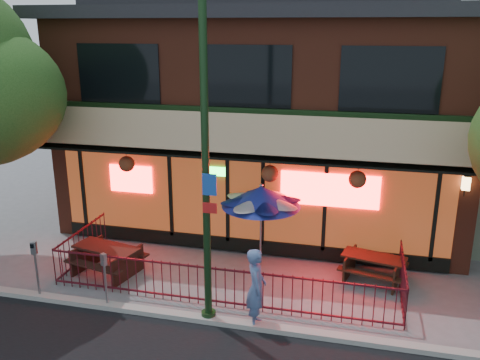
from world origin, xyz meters
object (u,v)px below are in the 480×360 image
object	(u,v)px
patio_umbrella	(261,196)
parking_meter_far	(35,260)
pedestrian	(256,288)
parking_meter_near	(105,272)
street_light	(206,185)
picnic_table_left	(107,256)
picnic_table_right	(373,264)

from	to	relation	value
patio_umbrella	parking_meter_far	xyz separation A→B (m)	(-4.80, -2.88, -1.02)
pedestrian	parking_meter_near	size ratio (longest dim) A/B	1.32
street_light	patio_umbrella	size ratio (longest dim) A/B	2.96
picnic_table_left	patio_umbrella	size ratio (longest dim) A/B	0.84
pedestrian	parking_meter_near	distance (m)	3.49
street_light	parking_meter_near	bearing A→B (deg)	-178.17
parking_meter_near	street_light	bearing A→B (deg)	1.83
parking_meter_near	pedestrian	bearing A→B (deg)	2.14
street_light	pedestrian	xyz separation A→B (m)	(1.06, 0.05, -2.25)
picnic_table_left	parking_meter_far	size ratio (longest dim) A/B	1.36
parking_meter_near	parking_meter_far	world-z (taller)	parking_meter_far
street_light	parking_meter_near	xyz separation A→B (m)	(-2.43, -0.08, -2.23)
parking_meter_near	parking_meter_far	distance (m)	1.78
pedestrian	parking_meter_near	xyz separation A→B (m)	(-3.49, -0.13, 0.03)
street_light	picnic_table_right	size ratio (longest dim) A/B	3.88
pedestrian	parking_meter_far	distance (m)	5.26
pedestrian	picnic_table_left	bearing A→B (deg)	56.46
picnic_table_right	patio_umbrella	bearing A→B (deg)	179.05
parking_meter_near	picnic_table_left	bearing A→B (deg)	117.15
picnic_table_right	pedestrian	bearing A→B (deg)	-132.61
parking_meter_near	parking_meter_far	bearing A→B (deg)	-180.00
picnic_table_left	patio_umbrella	world-z (taller)	patio_umbrella
street_light	parking_meter_near	world-z (taller)	street_light
picnic_table_right	parking_meter_near	distance (m)	6.63
pedestrian	parking_meter_near	bearing A→B (deg)	77.41
picnic_table_left	pedestrian	world-z (taller)	pedestrian
patio_umbrella	pedestrian	xyz separation A→B (m)	(0.46, -2.75, -1.12)
street_light	parking_meter_near	distance (m)	3.29
picnic_table_right	parking_meter_far	world-z (taller)	parking_meter_far
picnic_table_right	parking_meter_near	xyz separation A→B (m)	(-5.97, -2.83, 0.48)
picnic_table_left	picnic_table_right	distance (m)	6.90
picnic_table_left	parking_meter_near	distance (m)	1.85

